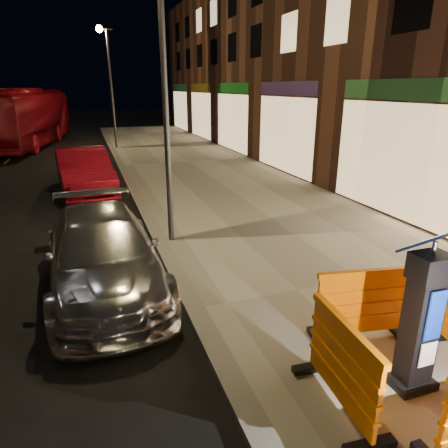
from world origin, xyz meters
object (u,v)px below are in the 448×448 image
object	(u,v)px
parking_kiosk	(422,316)
barrier_kerbside	(342,366)
bus_doubledecker	(28,146)
barrier_back	(361,305)
car_silver	(107,286)
car_red	(86,192)

from	to	relation	value
parking_kiosk	barrier_kerbside	size ratio (longest dim) A/B	1.40
bus_doubledecker	barrier_kerbside	bearing A→B (deg)	-67.24
barrier_back	car_silver	bearing A→B (deg)	145.88
car_silver	car_red	bearing A→B (deg)	89.65
barrier_back	car_red	size ratio (longest dim) A/B	0.29
car_silver	bus_doubledecker	size ratio (longest dim) A/B	0.38
barrier_kerbside	parking_kiosk	bearing A→B (deg)	-86.10
barrier_back	car_silver	world-z (taller)	barrier_back
barrier_kerbside	car_red	world-z (taller)	barrier_kerbside
car_silver	bus_doubledecker	bearing A→B (deg)	97.36
barrier_kerbside	bus_doubledecker	distance (m)	24.25
parking_kiosk	barrier_kerbside	world-z (taller)	parking_kiosk
barrier_kerbside	car_red	size ratio (longest dim) A/B	0.29
parking_kiosk	barrier_kerbside	xyz separation A→B (m)	(-0.95, 0.00, -0.40)
barrier_back	barrier_kerbside	world-z (taller)	same
car_silver	bus_doubledecker	xyz separation A→B (m)	(-3.39, 19.73, 0.00)
barrier_kerbside	car_silver	xyz separation A→B (m)	(-2.17, 3.86, -0.65)
barrier_kerbside	car_silver	distance (m)	4.48
parking_kiosk	bus_doubledecker	world-z (taller)	parking_kiosk
parking_kiosk	car_red	size ratio (longest dim) A/B	0.41
parking_kiosk	car_silver	bearing A→B (deg)	134.85
parking_kiosk	car_silver	distance (m)	5.08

